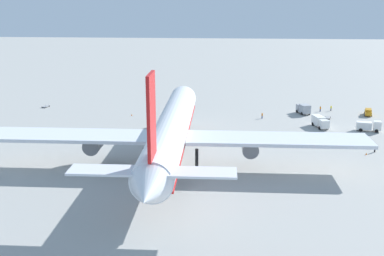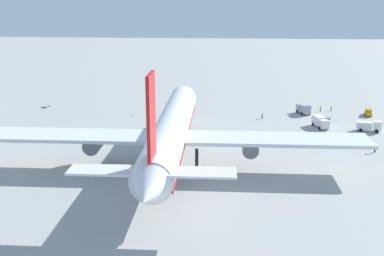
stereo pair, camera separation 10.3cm
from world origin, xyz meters
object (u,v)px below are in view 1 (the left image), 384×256
Objects in this scene: service_van at (368,112)px; ground_worker_5 at (331,108)px; ground_worker_1 at (262,116)px; traffic_cone_2 at (366,154)px; service_truck_0 at (369,126)px; ground_worker_3 at (320,109)px; service_truck_2 at (320,122)px; service_truck_5 at (304,109)px; traffic_cone_0 at (132,115)px; baggage_cart_1 at (328,118)px; baggage_cart_0 at (46,106)px; airliner at (171,131)px; ground_worker_4 at (375,149)px.

ground_worker_5 is (4.86, 9.84, -0.16)m from service_van.
ground_worker_1 is 3.11× the size of traffic_cone_2.
ground_worker_1 is at bearing 100.72° from service_van.
service_truck_0 is 22.75m from ground_worker_3.
service_truck_5 is at bearing 8.05° from service_truck_2.
ground_worker_3 is 3.04× the size of traffic_cone_0.
service_truck_2 is at bearing 157.35° from baggage_cart_1.
baggage_cart_0 is (17.76, 82.65, -1.33)m from service_truck_2.
service_truck_0 reaches higher than ground_worker_5.
ground_worker_3 is at bearing 3.79° from baggage_cart_1.
service_van is 10.97m from ground_worker_5.
service_van reaches higher than baggage_cart_0.
ground_worker_3 is at bearing -80.57° from traffic_cone_0.
ground_worker_1 is at bearing 67.16° from service_truck_0.
service_truck_0 is at bearing -147.87° from baggage_cart_1.
service_truck_2 is at bearing -49.24° from airliner.
airliner is 11.59× the size of service_truck_2.
traffic_cone_0 is (0.35, 38.23, -0.60)m from ground_worker_1.
baggage_cart_0 is 30.87m from traffic_cone_0.
service_truck_0 reaches higher than ground_worker_4.
ground_worker_4 is 2.94× the size of traffic_cone_2.
traffic_cone_0 is at bearing 89.47° from ground_worker_1.
baggage_cart_1 is (-5.17, -6.17, -1.34)m from service_truck_5.
ground_worker_4 is (-17.47, 3.50, -0.66)m from service_truck_0.
service_van is at bearing -105.80° from ground_worker_3.
ground_worker_1 is 1.06× the size of ground_worker_4.
ground_worker_5 reaches higher than baggage_cart_0.
service_truck_2 is 4.30× the size of ground_worker_4.
baggage_cart_1 is at bearing 110.09° from service_van.
traffic_cone_0 is at bearing 99.43° from ground_worker_3.
service_truck_2 reaches higher than traffic_cone_0.
traffic_cone_2 is (-37.38, -8.21, -1.33)m from service_truck_5.
airliner is 146.32× the size of traffic_cone_2.
service_truck_2 is at bearing -102.13° from baggage_cart_0.
airliner is at bearing -137.02° from baggage_cart_0.
service_truck_5 is (46.50, -34.55, -5.67)m from airliner.
service_truck_0 is 17.97m from service_van.
ground_worker_3 reaches higher than baggage_cart_0.
traffic_cone_2 is (-40.24, -88.74, 0.01)m from baggage_cart_0.
service_truck_5 is at bearing 88.42° from service_van.
service_truck_5 is 10.07m from ground_worker_5.
service_truck_5 is 3.37× the size of ground_worker_4.
service_van is 3.00× the size of ground_worker_3.
baggage_cart_1 is (-4.65, 12.72, -0.77)m from service_van.
service_van is 70.14m from traffic_cone_0.
baggage_cart_0 is 0.99× the size of baggage_cart_1.
service_van is at bearing -91.94° from baggage_cart_0.
service_truck_0 is 20.45m from traffic_cone_2.
baggage_cart_1 is at bearing 32.13° from service_truck_0.
airliner is 67.28m from ground_worker_5.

